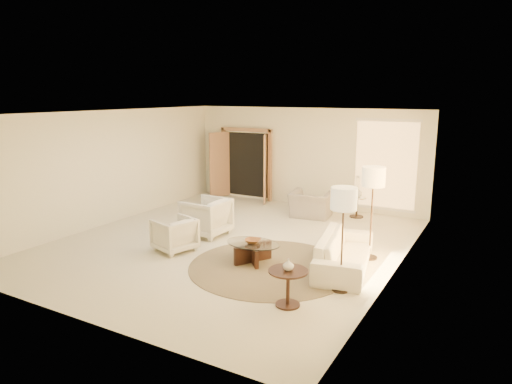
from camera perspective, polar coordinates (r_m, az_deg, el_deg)
The scene contains 18 objects.
room at distance 9.68m, azimuth -3.22°, elevation 1.53°, with size 7.04×8.04×2.83m.
windows_right at distance 8.49m, azimuth 17.22°, elevation -0.86°, with size 0.10×6.40×2.40m, color #EDB15E, non-canonical shape.
window_back_corner at distance 12.44m, azimuth 15.86°, elevation 3.24°, with size 1.70×0.10×2.40m, color #EDB15E, non-canonical shape.
curtains_right at distance 9.38m, azimuth 18.08°, elevation -0.03°, with size 0.06×5.20×2.60m, color tan, non-canonical shape.
french_doors at distance 13.93m, azimuth -1.38°, elevation 3.45°, with size 1.95×0.66×2.16m.
area_rug at distance 8.69m, azimuth 1.81°, elevation -9.28°, with size 3.07×3.07×0.01m, color #403624.
sofa at distance 8.67m, azimuth 11.00°, elevation -7.37°, with size 2.19×0.86×0.64m, color silver.
armchair_left at distance 10.49m, azimuth -6.27°, elevation -2.88°, with size 0.92×0.86×0.94m, color silver.
armchair_right at distance 9.57m, azimuth -10.17°, elevation -5.04°, with size 0.75×0.70×0.77m, color silver.
accent_chair at distance 12.04m, azimuth 6.87°, elevation -1.01°, with size 1.03×0.67×0.90m, color gray.
coffee_table at distance 8.82m, azimuth -0.39°, elevation -7.27°, with size 1.17×1.17×0.39m.
end_table at distance 7.08m, azimuth 4.03°, elevation -11.08°, with size 0.61×0.61×0.58m.
side_table at distance 12.25m, azimuth 12.50°, elevation -1.59°, with size 0.47×0.47×0.54m.
floor_lamp_near at distance 8.98m, azimuth 14.46°, elevation 1.34°, with size 0.44×0.44×1.83m.
floor_lamp_far at distance 7.37m, azimuth 10.92°, elevation -1.42°, with size 0.42×0.42×1.74m.
bowl at distance 8.76m, azimuth -0.39°, elevation -6.13°, with size 0.31×0.31×0.08m, color brown.
end_vase at distance 6.98m, azimuth 4.06°, elevation -9.07°, with size 0.17×0.17×0.18m, color silver.
side_vase at distance 12.17m, azimuth 12.58°, elevation -0.02°, with size 0.25×0.25×0.26m, color silver.
Camera 1 is at (5.12, -8.02, 3.19)m, focal length 32.00 mm.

